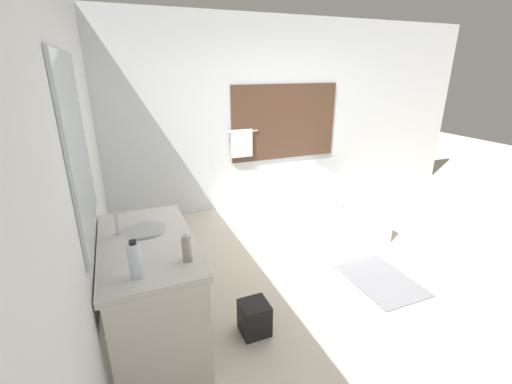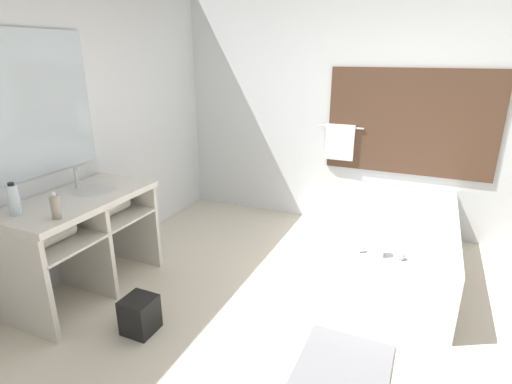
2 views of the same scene
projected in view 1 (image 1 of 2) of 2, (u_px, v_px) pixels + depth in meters
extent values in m
plane|color=beige|center=(342.00, 276.00, 3.51)|extent=(16.00, 16.00, 0.00)
cube|color=silver|center=(259.00, 116.00, 4.99)|extent=(7.40, 0.06, 2.70)
cube|color=#4C3323|center=(285.00, 122.00, 5.13)|extent=(1.70, 0.02, 1.10)
cylinder|color=silver|center=(241.00, 132.00, 4.89)|extent=(0.50, 0.02, 0.02)
cube|color=white|center=(242.00, 143.00, 4.94)|extent=(0.32, 0.04, 0.40)
cube|color=silver|center=(78.00, 175.00, 2.25)|extent=(0.06, 7.40, 2.70)
cube|color=#B2C1CC|center=(78.00, 148.00, 2.08)|extent=(0.02, 1.10, 1.10)
cube|color=silver|center=(146.00, 244.00, 2.44)|extent=(0.65, 1.21, 0.05)
cube|color=silver|center=(150.00, 272.00, 2.52)|extent=(0.62, 1.15, 0.02)
cylinder|color=white|center=(145.00, 239.00, 2.61)|extent=(0.34, 0.34, 0.14)
cube|color=silver|center=(164.00, 349.00, 2.08)|extent=(0.60, 0.04, 0.81)
cube|color=silver|center=(153.00, 294.00, 2.59)|extent=(0.60, 0.04, 0.81)
cube|color=silver|center=(145.00, 257.00, 3.10)|extent=(0.60, 0.04, 0.81)
cylinder|color=white|center=(162.00, 285.00, 2.25)|extent=(0.13, 0.33, 0.13)
cylinder|color=white|center=(151.00, 244.00, 2.78)|extent=(0.13, 0.33, 0.13)
cylinder|color=silver|center=(118.00, 233.00, 2.52)|extent=(0.04, 0.04, 0.02)
cylinder|color=silver|center=(117.00, 222.00, 2.49)|extent=(0.02, 0.02, 0.16)
cube|color=silver|center=(121.00, 213.00, 2.48)|extent=(0.07, 0.01, 0.01)
cube|color=white|center=(313.00, 203.00, 4.67)|extent=(1.09, 1.84, 0.54)
ellipsoid|color=white|center=(314.00, 195.00, 4.63)|extent=(0.79, 1.32, 0.30)
cube|color=silver|center=(353.00, 201.00, 3.85)|extent=(0.04, 0.07, 0.12)
sphere|color=silver|center=(343.00, 205.00, 3.81)|extent=(0.06, 0.06, 0.06)
sphere|color=silver|center=(363.00, 202.00, 3.91)|extent=(0.06, 0.06, 0.06)
cylinder|color=silver|center=(135.00, 261.00, 1.98)|extent=(0.08, 0.08, 0.22)
cylinder|color=black|center=(133.00, 242.00, 1.94)|extent=(0.04, 0.04, 0.02)
cylinder|color=gray|center=(187.00, 249.00, 2.16)|extent=(0.06, 0.06, 0.16)
cylinder|color=silver|center=(186.00, 235.00, 2.13)|extent=(0.03, 0.03, 0.03)
cube|color=black|center=(254.00, 318.00, 2.73)|extent=(0.22, 0.22, 0.27)
cube|color=slate|center=(381.00, 280.00, 3.43)|extent=(0.58, 0.80, 0.02)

